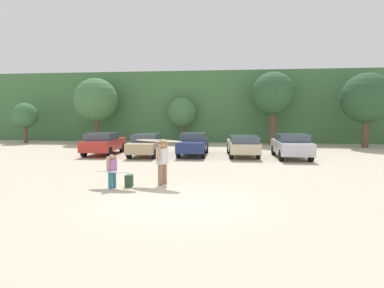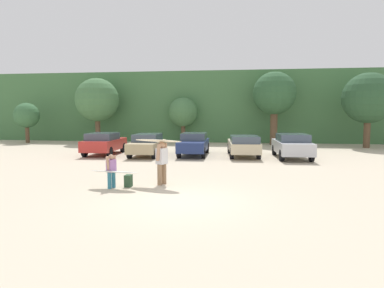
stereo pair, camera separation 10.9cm
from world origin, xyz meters
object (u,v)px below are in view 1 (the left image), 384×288
surfboard_cream (158,141)px  backpack_dropped (129,181)px  parked_car_red (104,143)px  parked_car_silver (291,145)px  parked_car_tan (147,144)px  person_child (112,169)px  surfboard_white (115,172)px  person_adult (162,160)px  parked_car_navy (193,144)px  parked_car_champagne (243,145)px

surfboard_cream → backpack_dropped: (-1.02, -0.58, -1.49)m
parked_car_red → parked_car_silver: size_ratio=0.95×
parked_car_red → parked_car_silver: parked_car_silver is taller
parked_car_tan → person_child: parked_car_tan is taller
parked_car_red → surfboard_white: size_ratio=2.27×
parked_car_silver → surfboard_white: 12.43m
parked_car_red → parked_car_tan: (3.06, -0.27, -0.03)m
backpack_dropped → parked_car_silver: bearing=51.6°
surfboard_cream → parked_car_red: bearing=-39.7°
person_child → person_adult: bearing=-129.3°
parked_car_navy → surfboard_cream: bearing=178.0°
parked_car_navy → parked_car_silver: size_ratio=0.99×
parked_car_tan → person_adult: person_adult is taller
parked_car_champagne → person_adult: size_ratio=2.84×
parked_car_red → person_adult: bearing=-148.5°
parked_car_silver → person_adult: person_adult is taller
parked_car_champagne → surfboard_white: bearing=150.3°
parked_car_red → person_adult: 10.77m
surfboard_white → backpack_dropped: size_ratio=4.27×
person_child → surfboard_white: size_ratio=0.66×
parked_car_champagne → parked_car_silver: parked_car_silver is taller
parked_car_tan → backpack_dropped: parked_car_tan is taller
parked_car_silver → backpack_dropped: size_ratio=10.15×
parked_car_red → surfboard_cream: 10.73m
parked_car_champagne → person_child: bearing=149.6°
person_child → surfboard_white: bearing=179.1°
parked_car_champagne → surfboard_cream: bearing=155.3°
parked_car_tan → person_adult: 9.15m
parked_car_silver → backpack_dropped: parked_car_silver is taller
parked_car_red → surfboard_white: parked_car_red is taller
parked_car_navy → surfboard_cream: 9.43m
person_adult → parked_car_tan: bearing=-49.3°
backpack_dropped → parked_car_navy: bearing=83.3°
parked_car_red → backpack_dropped: (4.87, -9.52, -0.57)m
parked_car_red → person_adult: size_ratio=2.58×
parked_car_red → parked_car_silver: bearing=-93.6°
parked_car_red → parked_car_navy: bearing=-88.4°
surfboard_white → parked_car_navy: bearing=-92.2°
surfboard_cream → backpack_dropped: 1.90m
parked_car_red → surfboard_cream: size_ratio=2.05×
person_child → surfboard_cream: size_ratio=0.60×
parked_car_navy → surfboard_white: bearing=170.3°
parked_car_tan → surfboard_white: parked_car_tan is taller
person_adult → backpack_dropped: person_adult is taller
parked_car_tan → parked_car_silver: 9.19m
parked_car_navy → person_child: bearing=169.6°
parked_car_red → parked_car_tan: size_ratio=1.02×
parked_car_tan → backpack_dropped: size_ratio=9.46×
parked_car_tan → backpack_dropped: 9.44m
parked_car_red → surfboard_white: bearing=-158.4°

